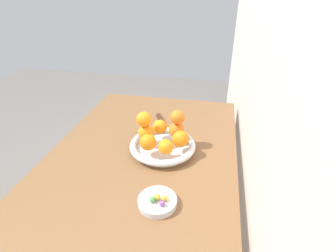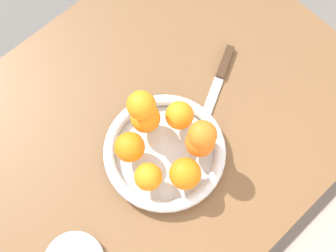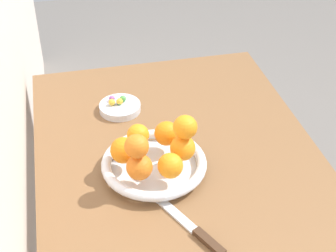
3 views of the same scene
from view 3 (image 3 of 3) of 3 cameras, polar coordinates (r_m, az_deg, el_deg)
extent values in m
cube|color=brown|center=(1.37, 1.58, -4.79)|extent=(1.10, 0.76, 0.04)
cylinder|color=brown|center=(2.04, 6.82, -2.44)|extent=(0.05, 0.05, 0.70)
cylinder|color=brown|center=(1.96, -11.30, -4.99)|extent=(0.05, 0.05, 0.70)
cylinder|color=silver|center=(1.33, -1.54, -4.78)|extent=(0.23, 0.23, 0.01)
torus|color=silver|center=(1.32, -1.56, -4.13)|extent=(0.27, 0.27, 0.03)
cylinder|color=silver|center=(1.55, -5.34, 2.06)|extent=(0.12, 0.12, 0.02)
sphere|color=orange|center=(1.24, -3.19, -4.56)|extent=(0.06, 0.06, 0.06)
sphere|color=orange|center=(1.24, 0.26, -4.42)|extent=(0.06, 0.06, 0.06)
sphere|color=orange|center=(1.29, 1.64, -2.45)|extent=(0.07, 0.07, 0.07)
sphere|color=orange|center=(1.34, -0.16, -0.83)|extent=(0.06, 0.06, 0.06)
sphere|color=orange|center=(1.34, -3.34, -1.00)|extent=(0.06, 0.06, 0.06)
sphere|color=orange|center=(1.29, -4.96, -2.70)|extent=(0.07, 0.07, 0.07)
sphere|color=orange|center=(1.20, -3.49, -2.27)|extent=(0.06, 0.06, 0.06)
sphere|color=orange|center=(1.26, 1.98, -0.12)|extent=(0.06, 0.06, 0.06)
sphere|color=#4C9947|center=(1.56, -5.02, 3.04)|extent=(0.02, 0.02, 0.02)
sphere|color=#4C9947|center=(1.54, -5.39, 2.61)|extent=(0.01, 0.01, 0.01)
sphere|color=gold|center=(1.54, -5.39, 2.73)|extent=(0.02, 0.02, 0.02)
sphere|color=gold|center=(1.54, -6.24, 2.63)|extent=(0.02, 0.02, 0.02)
sphere|color=#8C4C99|center=(1.56, -6.24, 3.04)|extent=(0.02, 0.02, 0.02)
cube|color=#3F2819|center=(1.16, 4.58, -12.71)|extent=(0.09, 0.06, 0.01)
cube|color=silver|center=(1.23, 0.40, -9.32)|extent=(0.16, 0.10, 0.01)
camera|label=1|loc=(1.88, -14.52, 27.60)|focal=28.00mm
camera|label=2|loc=(1.17, -17.01, 36.63)|focal=45.00mm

